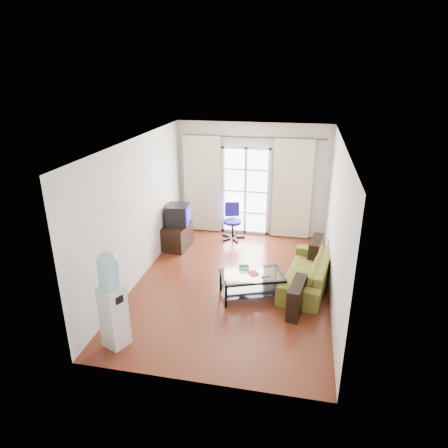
# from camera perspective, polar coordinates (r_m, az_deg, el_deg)

# --- Properties ---
(floor) EXTENTS (5.20, 5.20, 0.00)m
(floor) POSITION_cam_1_polar(r_m,az_deg,el_deg) (7.71, 1.16, -8.54)
(floor) COLOR maroon
(floor) RESTS_ON ground
(ceiling) EXTENTS (5.20, 5.20, 0.00)m
(ceiling) POSITION_cam_1_polar(r_m,az_deg,el_deg) (6.77, 1.34, 11.62)
(ceiling) COLOR white
(ceiling) RESTS_ON wall_back
(wall_back) EXTENTS (3.60, 0.02, 2.70)m
(wall_back) POSITION_cam_1_polar(r_m,az_deg,el_deg) (9.58, 4.07, 6.29)
(wall_back) COLOR silver
(wall_back) RESTS_ON floor
(wall_front) EXTENTS (3.60, 0.02, 2.70)m
(wall_front) POSITION_cam_1_polar(r_m,az_deg,el_deg) (4.85, -4.39, -9.87)
(wall_front) COLOR silver
(wall_front) RESTS_ON floor
(wall_left) EXTENTS (0.02, 5.20, 2.70)m
(wall_left) POSITION_cam_1_polar(r_m,az_deg,el_deg) (7.64, -12.16, 1.82)
(wall_left) COLOR silver
(wall_left) RESTS_ON floor
(wall_right) EXTENTS (0.02, 5.20, 2.70)m
(wall_right) POSITION_cam_1_polar(r_m,az_deg,el_deg) (7.06, 15.77, -0.19)
(wall_right) COLOR silver
(wall_right) RESTS_ON floor
(french_door) EXTENTS (1.16, 0.06, 2.15)m
(french_door) POSITION_cam_1_polar(r_m,az_deg,el_deg) (9.62, 3.09, 4.68)
(french_door) COLOR white
(french_door) RESTS_ON wall_back
(curtain_rod) EXTENTS (3.30, 0.04, 0.04)m
(curtain_rod) POSITION_cam_1_polar(r_m,az_deg,el_deg) (9.26, 4.16, 12.28)
(curtain_rod) COLOR #4C3F2D
(curtain_rod) RESTS_ON wall_back
(curtain_left) EXTENTS (0.90, 0.07, 2.35)m
(curtain_left) POSITION_cam_1_polar(r_m,az_deg,el_deg) (9.73, -3.10, 5.63)
(curtain_left) COLOR beige
(curtain_left) RESTS_ON curtain_rod
(curtain_right) EXTENTS (0.90, 0.07, 2.35)m
(curtain_right) POSITION_cam_1_polar(r_m,az_deg,el_deg) (9.43, 9.69, 4.84)
(curtain_right) COLOR beige
(curtain_right) RESTS_ON curtain_rod
(radiator) EXTENTS (0.64, 0.12, 0.64)m
(radiator) POSITION_cam_1_polar(r_m,az_deg,el_deg) (9.74, 8.50, 0.03)
(radiator) COLOR #9F9EA1
(radiator) RESTS_ON floor
(sofa) EXTENTS (2.16, 1.39, 0.56)m
(sofa) POSITION_cam_1_polar(r_m,az_deg,el_deg) (7.71, 11.79, -6.66)
(sofa) COLOR brown
(sofa) RESTS_ON floor
(coffee_table) EXTENTS (1.26, 0.99, 0.45)m
(coffee_table) POSITION_cam_1_polar(r_m,az_deg,el_deg) (7.20, 4.02, -8.30)
(coffee_table) COLOR silver
(coffee_table) RESTS_ON floor
(bowl) EXTENTS (0.28, 0.28, 0.05)m
(bowl) POSITION_cam_1_polar(r_m,az_deg,el_deg) (7.28, 2.88, -6.29)
(bowl) COLOR #359253
(bowl) RESTS_ON coffee_table
(book) EXTENTS (0.36, 0.36, 0.02)m
(book) POSITION_cam_1_polar(r_m,az_deg,el_deg) (7.12, 3.62, -7.13)
(book) COLOR #AF152D
(book) RESTS_ON coffee_table
(remote) EXTENTS (0.16, 0.11, 0.02)m
(remote) POSITION_cam_1_polar(r_m,az_deg,el_deg) (7.06, 5.97, -7.49)
(remote) COLOR black
(remote) RESTS_ON coffee_table
(tv_stand) EXTENTS (0.57, 0.79, 0.55)m
(tv_stand) POSITION_cam_1_polar(r_m,az_deg,el_deg) (9.12, -6.68, -1.77)
(tv_stand) COLOR black
(tv_stand) RESTS_ON floor
(crt_tv) EXTENTS (0.54, 0.54, 0.46)m
(crt_tv) POSITION_cam_1_polar(r_m,az_deg,el_deg) (8.99, -6.69, 1.32)
(crt_tv) COLOR black
(crt_tv) RESTS_ON tv_stand
(task_chair) EXTENTS (0.72, 0.72, 0.86)m
(task_chair) POSITION_cam_1_polar(r_m,az_deg,el_deg) (9.58, 1.23, -0.59)
(task_chair) COLOR black
(task_chair) RESTS_ON floor
(water_cooler) EXTENTS (0.41, 0.41, 1.53)m
(water_cooler) POSITION_cam_1_polar(r_m,az_deg,el_deg) (6.00, -15.71, -10.14)
(water_cooler) COLOR silver
(water_cooler) RESTS_ON floor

